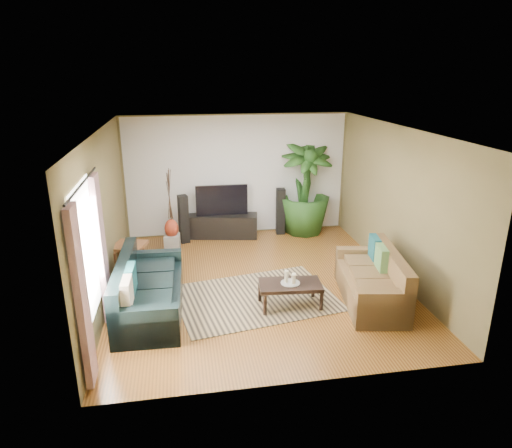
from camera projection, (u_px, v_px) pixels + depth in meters
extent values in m
plane|color=#925C25|center=(258.00, 283.00, 8.10)|extent=(5.50, 5.50, 0.00)
plane|color=white|center=(258.00, 130.00, 7.23)|extent=(5.50, 5.50, 0.00)
plane|color=brown|center=(237.00, 175.00, 10.23)|extent=(5.00, 0.00, 5.00)
plane|color=brown|center=(300.00, 282.00, 5.09)|extent=(5.00, 0.00, 5.00)
plane|color=brown|center=(104.00, 219.00, 7.27)|extent=(0.00, 5.50, 5.50)
plane|color=brown|center=(397.00, 204.00, 8.06)|extent=(0.00, 5.50, 5.50)
plane|color=white|center=(237.00, 175.00, 10.22)|extent=(4.90, 0.00, 4.90)
plane|color=white|center=(86.00, 253.00, 5.76)|extent=(0.00, 1.80, 1.80)
cube|color=gray|center=(82.00, 299.00, 5.15)|extent=(0.08, 0.35, 2.20)
cube|color=gray|center=(102.00, 250.00, 6.55)|extent=(0.08, 0.35, 2.20)
cylinder|color=black|center=(82.00, 184.00, 5.48)|extent=(0.03, 1.90, 0.03)
cube|color=black|center=(150.00, 286.00, 7.06)|extent=(1.01, 2.22, 0.85)
cube|color=brown|center=(371.00, 277.00, 7.36)|extent=(1.12, 1.96, 0.85)
cube|color=tan|center=(256.00, 298.00, 7.58)|extent=(2.83, 2.22, 0.01)
cube|color=black|center=(290.00, 295.00, 7.27)|extent=(1.02, 0.62, 0.40)
cylinder|color=#989892|center=(290.00, 283.00, 7.20)|extent=(0.30, 0.30, 0.01)
cylinder|color=beige|center=(286.00, 276.00, 7.18)|extent=(0.06, 0.06, 0.20)
cylinder|color=beige|center=(294.00, 279.00, 7.14)|extent=(0.06, 0.06, 0.15)
cylinder|color=#F0EACB|center=(294.00, 277.00, 7.24)|extent=(0.06, 0.06, 0.12)
cube|color=black|center=(222.00, 226.00, 10.28)|extent=(1.62, 0.75, 0.52)
cube|color=black|center=(222.00, 200.00, 10.09)|extent=(1.15, 0.06, 0.68)
cube|color=black|center=(184.00, 219.00, 9.87)|extent=(0.24, 0.25, 1.06)
cube|color=black|center=(280.00, 211.00, 10.41)|extent=(0.21, 0.23, 1.06)
imported|color=#1D4416|center=(305.00, 188.00, 10.33)|extent=(1.21, 1.21, 2.10)
cylinder|color=black|center=(303.00, 226.00, 10.62)|extent=(0.39, 0.39, 0.30)
cube|color=#999996|center=(172.00, 242.00, 9.61)|extent=(0.34, 0.34, 0.31)
ellipsoid|color=maroon|center=(171.00, 228.00, 9.51)|extent=(0.29, 0.29, 0.40)
cube|color=brown|center=(130.00, 259.00, 8.40)|extent=(0.69, 0.69, 0.58)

